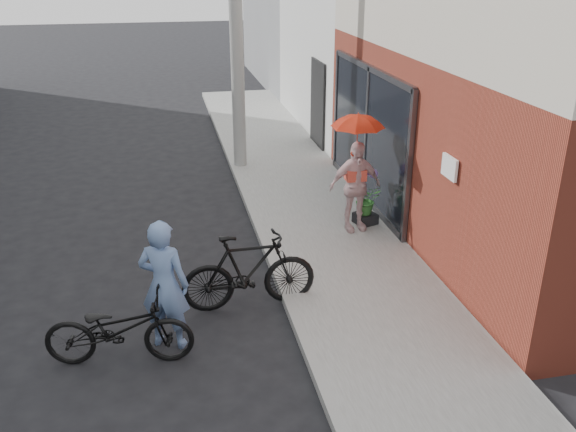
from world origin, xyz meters
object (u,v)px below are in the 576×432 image
object	(u,v)px
kimono_woman	(355,186)
officer	(164,285)
bike_right	(249,271)
planter	(365,218)
utility_pole	(235,5)
bike_left	(119,329)

from	to	relation	value
kimono_woman	officer	bearing A→B (deg)	-147.10
officer	kimono_woman	bearing A→B (deg)	-119.21
bike_right	planter	bearing A→B (deg)	-49.18
planter	officer	bearing A→B (deg)	-141.33
officer	planter	world-z (taller)	officer
utility_pole	bike_right	size ratio (longest dim) A/B	3.88
bike_right	kimono_woman	bearing A→B (deg)	-48.23
officer	bike_left	distance (m)	0.71
bike_left	bike_right	bearing A→B (deg)	-52.89
bike_left	planter	world-z (taller)	bike_left
officer	planter	bearing A→B (deg)	-119.61
planter	bike_left	bearing A→B (deg)	-143.08
bike_right	planter	distance (m)	3.17
kimono_woman	planter	world-z (taller)	kimono_woman
utility_pole	officer	world-z (taller)	utility_pole
utility_pole	bike_left	distance (m)	7.70
bike_left	kimono_woman	size ratio (longest dim) A/B	1.11
utility_pole	kimono_woman	bearing A→B (deg)	-69.93
bike_right	kimono_woman	xyz separation A→B (m)	(2.08, 1.92, 0.35)
kimono_woman	planter	xyz separation A→B (m)	(0.28, 0.18, -0.68)
bike_right	kimono_woman	world-z (taller)	kimono_woman
bike_left	planter	xyz separation A→B (m)	(4.01, 3.01, -0.24)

